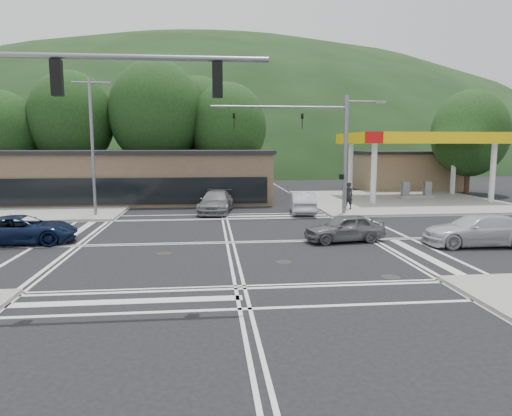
{
  "coord_description": "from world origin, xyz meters",
  "views": [
    {
      "loc": [
        -0.99,
        -21.88,
        4.73
      ],
      "look_at": [
        1.5,
        2.08,
        1.4
      ],
      "focal_mm": 32.0,
      "sensor_mm": 36.0,
      "label": 1
    }
  ],
  "objects": [
    {
      "name": "convenience_store",
      "position": [
        20.0,
        25.0,
        1.9
      ],
      "size": [
        10.0,
        6.0,
        3.8
      ],
      "primitive_type": "cube",
      "color": "#846B4F",
      "rests_on": "ground"
    },
    {
      "name": "car_queue_b",
      "position": [
        1.0,
        17.12,
        0.85
      ],
      "size": [
        2.16,
        5.07,
        1.71
      ],
      "primitive_type": "imported",
      "rotation": [
        0.0,
        0.0,
        3.11
      ],
      "color": "#B6B7B2",
      "rests_on": "ground"
    },
    {
      "name": "sidewalk_ne",
      "position": [
        15.0,
        15.0,
        0.07
      ],
      "size": [
        16.0,
        16.0,
        0.15
      ],
      "primitive_type": "cube",
      "color": "gray",
      "rests_on": "ground"
    },
    {
      "name": "car_queue_a",
      "position": [
        5.5,
        9.0,
        0.74
      ],
      "size": [
        2.16,
        4.65,
        1.48
      ],
      "primitive_type": "imported",
      "rotation": [
        0.0,
        0.0,
        3.0
      ],
      "color": "silver",
      "rests_on": "ground"
    },
    {
      "name": "gas_station_canopy",
      "position": [
        16.99,
        15.99,
        5.04
      ],
      "size": [
        12.32,
        8.34,
        5.75
      ],
      "color": "silver",
      "rests_on": "ground"
    },
    {
      "name": "commercial_row",
      "position": [
        -8.0,
        17.0,
        2.0
      ],
      "size": [
        24.0,
        8.0,
        4.0
      ],
      "primitive_type": "cube",
      "color": "brown",
      "rests_on": "ground"
    },
    {
      "name": "tree_n_e",
      "position": [
        -2.0,
        28.0,
        7.14
      ],
      "size": [
        8.4,
        8.4,
        11.98
      ],
      "color": "#382619",
      "rests_on": "ground"
    },
    {
      "name": "car_grey_center",
      "position": [
        5.64,
        -0.3,
        0.67
      ],
      "size": [
        4.14,
        2.15,
        1.35
      ],
      "primitive_type": "imported",
      "rotation": [
        0.0,
        0.0,
        -1.42
      ],
      "color": "#5D5F62",
      "rests_on": "ground"
    },
    {
      "name": "tree_ne",
      "position": [
        24.0,
        20.0,
        5.84
      ],
      "size": [
        7.2,
        7.2,
        9.99
      ],
      "color": "#382619",
      "rests_on": "ground"
    },
    {
      "name": "car_northbound",
      "position": [
        -0.5,
        10.12,
        0.76
      ],
      "size": [
        2.87,
        5.51,
        1.52
      ],
      "primitive_type": "imported",
      "rotation": [
        0.0,
        0.0,
        -0.14
      ],
      "color": "slate",
      "rests_on": "ground"
    },
    {
      "name": "car_silver_east",
      "position": [
        11.65,
        -1.83,
        0.74
      ],
      "size": [
        5.21,
        2.34,
        1.48
      ],
      "primitive_type": "imported",
      "rotation": [
        0.0,
        0.0,
        -1.62
      ],
      "color": "silver",
      "rests_on": "ground"
    },
    {
      "name": "tree_n_a",
      "position": [
        -14.0,
        24.0,
        7.14
      ],
      "size": [
        8.0,
        8.0,
        11.75
      ],
      "color": "#382619",
      "rests_on": "ground"
    },
    {
      "name": "tree_n_c",
      "position": [
        1.0,
        24.0,
        6.49
      ],
      "size": [
        7.6,
        7.6,
        10.87
      ],
      "color": "#382619",
      "rests_on": "ground"
    },
    {
      "name": "ground",
      "position": [
        0.0,
        0.0,
        0.0
      ],
      "size": [
        120.0,
        120.0,
        0.0
      ],
      "primitive_type": "plane",
      "color": "black",
      "rests_on": "ground"
    },
    {
      "name": "sidewalk_nw",
      "position": [
        -15.0,
        15.0,
        0.07
      ],
      "size": [
        16.0,
        16.0,
        0.15
      ],
      "primitive_type": "cube",
      "color": "gray",
      "rests_on": "ground"
    },
    {
      "name": "signal_mast_ne",
      "position": [
        6.95,
        8.2,
        5.07
      ],
      "size": [
        11.65,
        0.3,
        8.0
      ],
      "color": "slate",
      "rests_on": "ground"
    },
    {
      "name": "signal_mast_sw",
      "position": [
        -6.39,
        -8.2,
        5.12
      ],
      "size": [
        9.14,
        0.28,
        8.0
      ],
      "color": "slate",
      "rests_on": "ground"
    },
    {
      "name": "car_blue_west",
      "position": [
        -9.96,
        0.77,
        0.69
      ],
      "size": [
        5.14,
        2.71,
        1.38
      ],
      "primitive_type": "imported",
      "rotation": [
        0.0,
        0.0,
        1.66
      ],
      "color": "#0C1838",
      "rests_on": "ground"
    },
    {
      "name": "pedestrian",
      "position": [
        8.98,
        9.86,
        1.12
      ],
      "size": [
        0.75,
        0.53,
        1.94
      ],
      "primitive_type": "imported",
      "rotation": [
        0.0,
        0.0,
        3.24
      ],
      "color": "black",
      "rests_on": "sidewalk_ne"
    },
    {
      "name": "tree_n_b",
      "position": [
        -6.0,
        24.0,
        7.79
      ],
      "size": [
        9.0,
        9.0,
        12.98
      ],
      "color": "#382619",
      "rests_on": "ground"
    },
    {
      "name": "tree_n_d",
      "position": [
        -20.0,
        23.0,
        5.84
      ],
      "size": [
        6.8,
        6.8,
        9.76
      ],
      "color": "#382619",
      "rests_on": "ground"
    },
    {
      "name": "hill_north",
      "position": [
        0.0,
        90.0,
        0.0
      ],
      "size": [
        252.0,
        126.0,
        140.0
      ],
      "primitive_type": "ellipsoid",
      "color": "black",
      "rests_on": "ground"
    },
    {
      "name": "streetlight_nw",
      "position": [
        -8.44,
        9.0,
        5.05
      ],
      "size": [
        2.5,
        0.25,
        9.0
      ],
      "color": "slate",
      "rests_on": "ground"
    }
  ]
}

